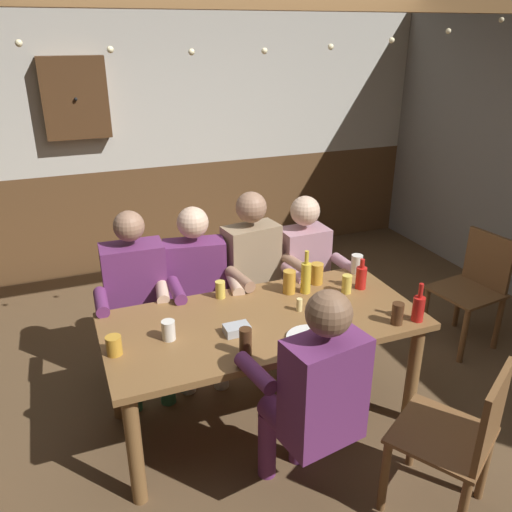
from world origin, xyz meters
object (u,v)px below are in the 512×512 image
pint_glass_3 (114,345)px  person_3 (308,269)px  person_1 (197,286)px  table_candle (299,305)px  bottle_0 (361,277)px  chair_empty_near_left (473,286)px  chair_empty_far_end (459,438)px  person_0 (137,295)px  bottle_1 (418,307)px  pint_glass_5 (220,290)px  person_4 (315,391)px  pint_glass_8 (317,274)px  condiment_caddy (237,329)px  pint_glass_2 (169,330)px  pint_glass_4 (357,264)px  pint_glass_7 (289,282)px  pint_glass_6 (246,342)px  dining_table (263,333)px  wall_dart_cabinet (75,98)px  bottle_2 (306,277)px  person_2 (257,273)px  pint_glass_0 (347,284)px  pint_glass_1 (397,314)px

pint_glass_3 → person_3: bearing=25.5°
person_1 → table_candle: person_1 is taller
person_1 → bottle_0: person_1 is taller
chair_empty_near_left → chair_empty_far_end: bearing=127.6°
person_0 → bottle_1: person_0 is taller
pint_glass_5 → table_candle: bearing=-41.0°
person_4 → pint_glass_8: (0.51, 0.96, 0.11)m
person_1 → condiment_caddy: size_ratio=8.62×
pint_glass_2 → pint_glass_4: bearing=14.4°
person_3 → chair_empty_near_left: size_ratio=1.35×
pint_glass_8 → person_0: bearing=162.1°
bottle_0 → pint_glass_7: (-0.46, 0.11, -0.00)m
person_1 → pint_glass_6: bearing=98.8°
dining_table → bottle_1: bearing=-23.1°
person_0 → pint_glass_4: 1.50m
chair_empty_near_left → bottle_1: 1.23m
chair_empty_near_left → pint_glass_5: 2.01m
person_3 → person_4: person_4 is taller
bottle_0 → wall_dart_cabinet: wall_dart_cabinet is taller
bottle_2 → pint_glass_5: size_ratio=2.60×
dining_table → pint_glass_6: (-0.23, -0.31, 0.17)m
person_2 → pint_glass_4: (0.62, -0.31, 0.10)m
chair_empty_far_end → pint_glass_7: 1.32m
bottle_0 → pint_glass_0: bottle_0 is taller
bottle_0 → pint_glass_2: 1.31m
person_3 → pint_glass_3: bearing=23.8°
bottle_2 → pint_glass_8: (0.13, 0.09, -0.04)m
person_1 → person_3: size_ratio=1.02×
dining_table → pint_glass_2: (-0.56, -0.02, 0.15)m
table_candle → bottle_2: size_ratio=0.28×
pint_glass_7 → bottle_1: bearing=-47.4°
bottle_2 → pint_glass_2: size_ratio=2.60×
person_0 → chair_empty_far_end: person_0 is taller
table_candle → pint_glass_6: pint_glass_6 is taller
person_4 → person_0: bearing=105.2°
chair_empty_far_end → person_2: bearing=71.9°
bottle_2 → pint_glass_6: size_ratio=1.89×
chair_empty_near_left → pint_glass_1: 1.33m
pint_glass_4 → pint_glass_8: bearing=-171.9°
pint_glass_0 → pint_glass_8: pint_glass_8 is taller
pint_glass_6 → bottle_2: bearing=40.4°
chair_empty_far_end → pint_glass_7: bearing=73.7°
pint_glass_6 → condiment_caddy: bearing=82.6°
person_0 → chair_empty_near_left: (2.46, -0.41, -0.20)m
person_3 → bottle_0: size_ratio=5.81×
chair_empty_far_end → pint_glass_0: (0.01, 1.10, 0.31)m
pint_glass_1 → condiment_caddy: bearing=164.9°
chair_empty_near_left → pint_glass_8: chair_empty_near_left is taller
person_2 → chair_empty_far_end: (0.39, -1.65, -0.22)m
chair_empty_near_left → pint_glass_8: bearing=80.3°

